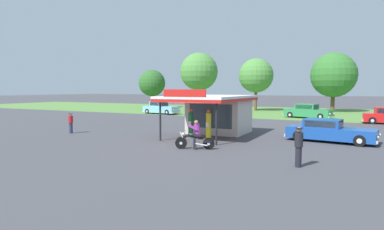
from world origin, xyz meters
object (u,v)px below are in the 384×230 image
Objects in this scene: motorcycle_with_rider at (196,137)px; bystander_admiring_sedan at (71,123)px; parked_car_back_row_centre at (211,109)px; parked_car_back_row_left at (308,112)px; bystander_standing_back_lot at (299,146)px; parked_car_second_row_spare at (161,108)px; gas_pump_nearside at (191,124)px; featured_classic_sedan at (329,131)px; gas_pump_offside at (209,126)px.

motorcycle_with_rider is 11.17m from bystander_admiring_sedan.
parked_car_back_row_centre is 3.68× the size of bystander_admiring_sedan.
bystander_standing_back_lot reaches higher than parked_car_back_row_left.
motorcycle_with_rider is at bearing 163.17° from bystander_standing_back_lot.
parked_car_back_row_left is 1.06× the size of parked_car_second_row_spare.
gas_pump_nearside is 9.20m from bystander_standing_back_lot.
parked_car_back_row_left is at bearing 6.83° from parked_car_second_row_spare.
featured_classic_sedan is at bearing 14.41° from bystander_admiring_sedan.
gas_pump_offside is 7.51m from featured_classic_sedan.
motorcycle_with_rider is at bearing -136.21° from featured_classic_sedan.
gas_pump_nearside is at bearing 11.37° from bystander_admiring_sedan.
gas_pump_offside reaches higher than featured_classic_sedan.
bystander_admiring_sedan reaches higher than featured_classic_sedan.
gas_pump_offside is at bearing -159.41° from featured_classic_sedan.
bystander_admiring_sedan is at bearing -168.63° from gas_pump_nearside.
parked_car_back_row_centre is (-11.99, 0.28, -0.03)m from parked_car_back_row_left.
gas_pump_nearside is 19.97m from parked_car_back_row_left.
motorcycle_with_rider is 1.21× the size of bystander_standing_back_lot.
gas_pump_nearside is 8.73m from featured_classic_sedan.
gas_pump_offside is 0.38× the size of parked_car_second_row_spare.
featured_classic_sedan is at bearing 43.79° from motorcycle_with_rider.
parked_car_back_row_centre is (-9.05, 23.02, 0.04)m from motorcycle_with_rider.
parked_car_back_row_centre reaches higher than featured_classic_sedan.
gas_pump_nearside is 1.29m from gas_pump_offside.
parked_car_second_row_spare is at bearing -173.17° from parked_car_back_row_left.
parked_car_back_row_left is 3.70× the size of bystander_admiring_sedan.
parked_car_second_row_spare reaches higher than parked_car_back_row_left.
motorcycle_with_rider is at bearing -8.12° from bystander_admiring_sedan.
parked_car_second_row_spare reaches higher than motorcycle_with_rider.
parked_car_back_row_centre is at bearing 111.47° from motorcycle_with_rider.
parked_car_back_row_centre is at bearing 21.73° from parked_car_second_row_spare.
parked_car_back_row_centre is (-15.35, 16.99, 0.05)m from featured_classic_sedan.
gas_pump_nearside reaches higher than bystander_standing_back_lot.
bystander_admiring_sedan is (4.15, -18.99, 0.06)m from parked_car_second_row_spare.
motorcycle_with_rider is at bearing -68.53° from parked_car_back_row_centre.
motorcycle_with_rider is at bearing -97.35° from parked_car_back_row_left.
parked_car_back_row_left is (-3.36, 16.71, 0.08)m from featured_classic_sedan.
gas_pump_offside reaches higher than parked_car_back_row_left.
bystander_standing_back_lot is (-0.65, -7.74, 0.27)m from featured_classic_sedan.
gas_pump_offside is at bearing -0.00° from gas_pump_nearside.
featured_classic_sedan is 25.95m from parked_car_second_row_spare.
bystander_standing_back_lot is 17.02m from bystander_admiring_sedan.
motorcycle_with_rider is (2.02, -3.39, -0.27)m from gas_pump_nearside.
gas_pump_nearside is 0.37× the size of featured_classic_sedan.
parked_car_back_row_left is at bearing 79.27° from gas_pump_offside.
parked_car_back_row_centre is at bearing 112.98° from gas_pump_offside.
bystander_admiring_sedan is at bearing -77.67° from parked_car_second_row_spare.
motorcycle_with_rider is 25.58m from parked_car_second_row_spare.
bystander_standing_back_lot is (2.71, -24.45, 0.19)m from parked_car_back_row_left.
parked_car_back_row_centre is 3.27× the size of bystander_standing_back_lot.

